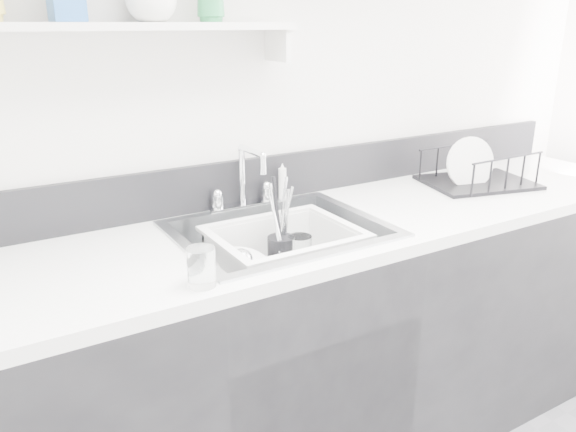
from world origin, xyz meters
TOP-DOWN VIEW (x-y plane):
  - counter_run at (0.00, 1.19)m, footprint 3.20×0.62m
  - backsplash at (0.00, 1.49)m, footprint 3.20×0.02m
  - sink at (0.00, 1.19)m, footprint 0.64×0.52m
  - faucet at (0.00, 1.44)m, footprint 0.26×0.18m
  - side_sprayer at (0.16, 1.44)m, footprint 0.03×0.03m
  - wall_shelf at (-0.35, 1.42)m, footprint 1.00×0.16m
  - wash_tub at (0.01, 1.17)m, footprint 0.48×0.41m
  - plate_stack at (-0.12, 1.19)m, footprint 0.24×0.23m
  - utensil_cup at (0.03, 1.23)m, footprint 0.09×0.09m
  - ladle at (-0.05, 1.19)m, footprint 0.32×0.22m
  - tumbler_in_tub at (0.08, 1.20)m, footprint 0.09×0.09m
  - tumbler_counter at (-0.36, 0.95)m, footprint 0.09×0.09m
  - dish_rack at (0.94, 1.24)m, footprint 0.47×0.40m
  - bowl_small at (0.10, 1.10)m, footprint 0.14×0.14m

SIDE VIEW (x-z plane):
  - counter_run at x=0.00m, z-range 0.00..0.92m
  - bowl_small at x=0.10m, z-range 0.77..0.80m
  - plate_stack at x=-0.12m, z-range 0.75..0.84m
  - ladle at x=-0.05m, z-range 0.77..0.85m
  - tumbler_in_tub at x=0.08m, z-range 0.77..0.88m
  - sink at x=0.00m, z-range 0.73..0.93m
  - utensil_cup at x=0.03m, z-range 0.68..0.98m
  - wash_tub at x=0.01m, z-range 0.75..0.92m
  - tumbler_counter at x=-0.36m, z-range 0.92..1.02m
  - faucet at x=0.00m, z-range 0.87..1.09m
  - side_sprayer at x=0.16m, z-range 0.92..1.06m
  - dish_rack at x=0.94m, z-range 0.92..1.06m
  - backsplash at x=0.00m, z-range 0.92..1.08m
  - wall_shelf at x=-0.35m, z-range 1.45..1.57m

